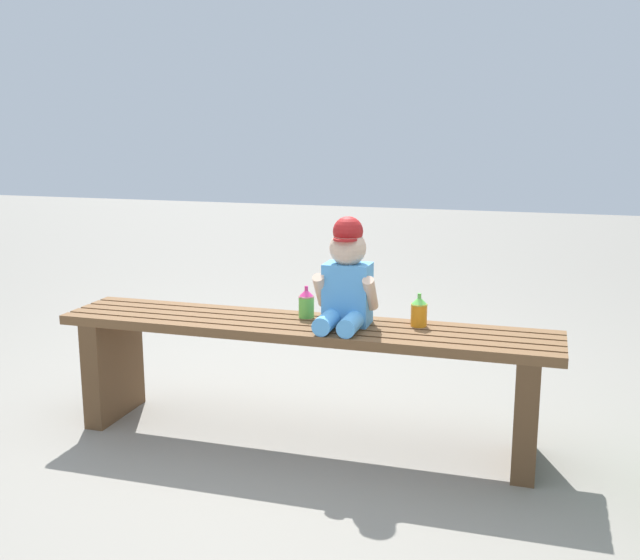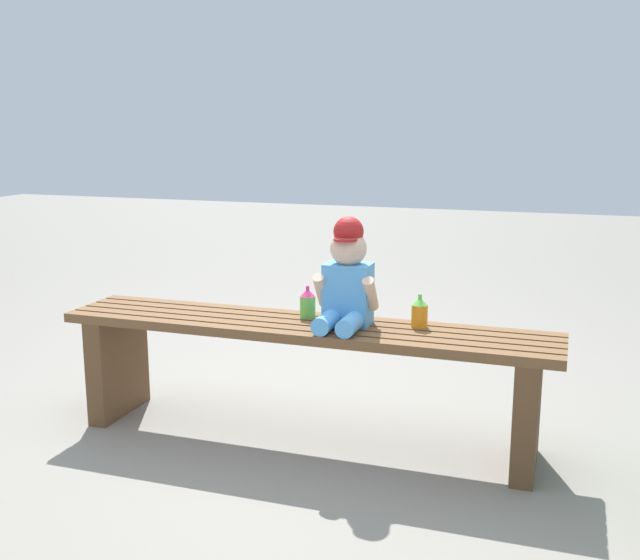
{
  "view_description": "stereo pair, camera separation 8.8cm",
  "coord_description": "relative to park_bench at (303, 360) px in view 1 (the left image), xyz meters",
  "views": [
    {
      "loc": [
        0.85,
        -2.61,
        1.2
      ],
      "look_at": [
        0.08,
        -0.05,
        0.64
      ],
      "focal_mm": 42.32,
      "sensor_mm": 36.0,
      "label": 1
    },
    {
      "loc": [
        0.94,
        -2.58,
        1.2
      ],
      "look_at": [
        0.08,
        -0.05,
        0.64
      ],
      "focal_mm": 42.32,
      "sensor_mm": 36.0,
      "label": 2
    }
  ],
  "objects": [
    {
      "name": "ground_plane",
      "position": [
        0.0,
        -0.0,
        -0.32
      ],
      "size": [
        16.0,
        16.0,
        0.0
      ],
      "primitive_type": "plane",
      "color": "gray"
    },
    {
      "name": "park_bench",
      "position": [
        0.0,
        0.0,
        0.0
      ],
      "size": [
        1.9,
        0.34,
        0.46
      ],
      "color": "brown",
      "rests_on": "ground_plane"
    },
    {
      "name": "sippy_cup_left",
      "position": [
        -0.01,
        0.08,
        0.2
      ],
      "size": [
        0.06,
        0.06,
        0.12
      ],
      "color": "#66CC4C",
      "rests_on": "park_bench"
    },
    {
      "name": "child_figure",
      "position": [
        0.16,
        0.02,
        0.32
      ],
      "size": [
        0.23,
        0.27,
        0.4
      ],
      "color": "#59A5E5",
      "rests_on": "park_bench"
    },
    {
      "name": "sippy_cup_right",
      "position": [
        0.42,
        0.08,
        0.2
      ],
      "size": [
        0.06,
        0.06,
        0.12
      ],
      "color": "orange",
      "rests_on": "park_bench"
    }
  ]
}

